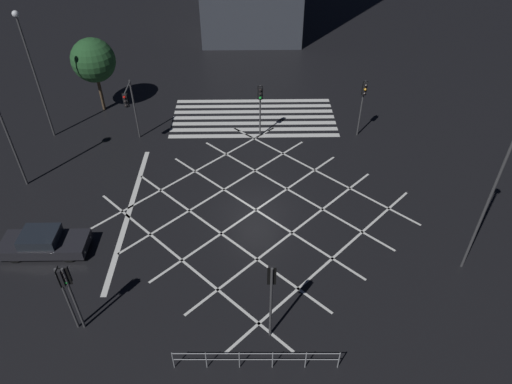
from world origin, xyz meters
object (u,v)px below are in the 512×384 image
traffic_light_se_cross (130,103)px  traffic_light_median_north (271,288)px  street_lamp_east (31,62)px  waiting_car (44,243)px  traffic_light_median_south (260,101)px  traffic_light_ne_main (64,287)px  traffic_light_sw_cross (363,98)px  traffic_light_ne_cross (70,285)px  street_lamp_west (500,173)px  street_tree_near (93,60)px

traffic_light_se_cross → traffic_light_median_north: bearing=29.4°
street_lamp_east → waiting_car: (-3.42, 11.66, -4.99)m
traffic_light_median_south → street_lamp_east: bearing=-91.4°
traffic_light_se_cross → traffic_light_median_north: size_ratio=1.02×
traffic_light_se_cross → street_lamp_east: (6.28, -1.31, 2.37)m
traffic_light_ne_main → traffic_light_sw_cross: 22.36m
traffic_light_ne_cross → waiting_car: 6.12m
traffic_light_sw_cross → traffic_light_ne_cross: 22.17m
traffic_light_se_cross → traffic_light_sw_cross: traffic_light_se_cross is taller
traffic_light_median_south → street_lamp_west: size_ratio=0.42×
traffic_light_ne_main → street_lamp_west: 19.09m
traffic_light_sw_cross → street_tree_near: street_tree_near is taller
street_lamp_east → traffic_light_median_north: bearing=131.7°
traffic_light_median_north → street_lamp_west: bearing=-69.3°
traffic_light_median_south → waiting_car: (11.59, 11.29, -2.21)m
street_lamp_west → street_tree_near: (22.37, -17.03, -1.91)m
traffic_light_ne_main → traffic_light_median_south: (-8.47, -16.04, 0.05)m
traffic_light_se_cross → traffic_light_median_south: size_ratio=1.12×
traffic_light_median_north → street_tree_near: street_tree_near is taller
traffic_light_median_north → street_lamp_west: size_ratio=0.46×
traffic_light_ne_main → traffic_light_median_south: 18.14m
traffic_light_sw_cross → traffic_light_ne_cross: traffic_light_sw_cross is taller
street_tree_near → traffic_light_se_cross: bearing=124.4°
traffic_light_ne_main → traffic_light_sw_cross: bearing=45.9°
traffic_light_median_north → street_lamp_west: street_lamp_west is taller
traffic_light_sw_cross → traffic_light_median_north: size_ratio=0.97×
traffic_light_se_cross → traffic_light_sw_cross: size_ratio=1.05×
traffic_light_ne_cross → street_tree_near: (4.03, -20.27, 1.26)m
traffic_light_se_cross → waiting_car: (2.87, 10.35, -2.62)m
traffic_light_ne_cross → waiting_car: bearing=35.3°
traffic_light_se_cross → traffic_light_median_south: (-8.72, -0.94, -0.40)m
traffic_light_ne_cross → street_lamp_east: 17.89m
traffic_light_se_cross → street_lamp_west: size_ratio=0.47×
traffic_light_median_south → street_lamp_east: size_ratio=0.44×
traffic_light_ne_main → street_lamp_west: street_lamp_west is taller
traffic_light_ne_main → waiting_car: bearing=123.2°
traffic_light_se_cross → waiting_car: traffic_light_se_cross is taller
street_lamp_west → waiting_car: 22.33m
traffic_light_ne_cross → street_lamp_west: 18.89m
traffic_light_ne_main → traffic_light_se_cross: (0.25, -15.10, 0.45)m
street_tree_near → traffic_light_ne_cross: bearing=101.3°
traffic_light_ne_cross → traffic_light_median_south: 17.99m
traffic_light_ne_main → traffic_light_se_cross: 15.11m
traffic_light_sw_cross → traffic_light_median_south: size_ratio=1.07×
traffic_light_median_north → street_tree_near: size_ratio=0.76×
street_lamp_west → traffic_light_median_north: bearing=20.7°
traffic_light_sw_cross → street_tree_near: bearing=-102.5°
traffic_light_ne_cross → street_tree_near: bearing=11.3°
street_lamp_west → street_lamp_east: bearing=-27.6°
traffic_light_median_north → traffic_light_median_south: 16.51m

